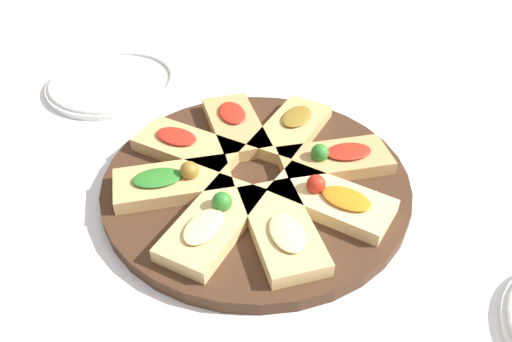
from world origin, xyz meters
TOP-DOWN VIEW (x-y plane):
  - ground_plane at (0.00, 0.00)m, footprint 3.00×3.00m
  - serving_board at (0.00, 0.00)m, footprint 0.43×0.43m
  - focaccia_slice_0 at (-0.12, 0.01)m, footprint 0.16×0.09m
  - focaccia_slice_1 at (-0.09, -0.07)m, footprint 0.17×0.15m
  - focaccia_slice_2 at (-0.02, -0.11)m, footprint 0.10×0.17m
  - focaccia_slice_3 at (0.07, -0.09)m, footprint 0.15×0.17m
  - focaccia_slice_4 at (0.12, -0.02)m, footprint 0.16×0.09m
  - focaccia_slice_5 at (0.09, 0.07)m, footprint 0.17×0.15m
  - focaccia_slice_6 at (0.02, 0.11)m, footprint 0.10×0.17m
  - focaccia_slice_7 at (-0.07, 0.09)m, footprint 0.15×0.17m
  - plate_left at (-0.37, -0.13)m, footprint 0.24×0.24m

SIDE VIEW (x-z plane):
  - ground_plane at x=0.00m, z-range 0.00..0.00m
  - plate_left at x=-0.37m, z-range 0.00..0.02m
  - serving_board at x=0.00m, z-range 0.00..0.02m
  - focaccia_slice_0 at x=-0.12m, z-range 0.02..0.04m
  - focaccia_slice_1 at x=-0.09m, z-range 0.02..0.04m
  - focaccia_slice_4 at x=0.12m, z-range 0.02..0.04m
  - focaccia_slice_7 at x=-0.07m, z-range 0.02..0.04m
  - focaccia_slice_2 at x=-0.02m, z-range 0.01..0.05m
  - focaccia_slice_3 at x=0.07m, z-range 0.01..0.05m
  - focaccia_slice_5 at x=0.09m, z-range 0.01..0.05m
  - focaccia_slice_6 at x=0.02m, z-range 0.01..0.05m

